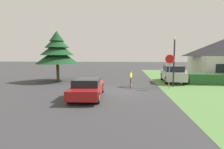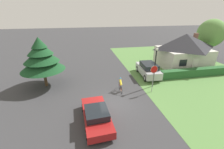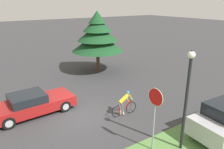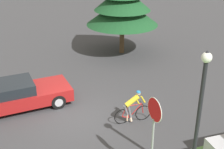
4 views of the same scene
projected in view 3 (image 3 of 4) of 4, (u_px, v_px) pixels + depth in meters
The scene contains 6 objects.
ground_plane at pixel (80, 116), 12.61m from camera, with size 140.00×140.00×0.00m, color #38383A.
sedan_left_lane at pixel (32, 104), 12.69m from camera, with size 2.18×4.76×1.32m.
cyclist at pixel (124, 104), 12.57m from camera, with size 0.44×1.67×1.47m.
stop_sign at pixel (155, 107), 9.13m from camera, with size 0.80×0.07×2.96m.
street_lamp at pixel (187, 90), 8.99m from camera, with size 0.31×0.31×4.54m.
conifer_tall_near at pixel (97, 36), 19.64m from camera, with size 4.68×4.68×5.55m.
Camera 3 is at (10.37, -4.57, 6.32)m, focal length 35.00 mm.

